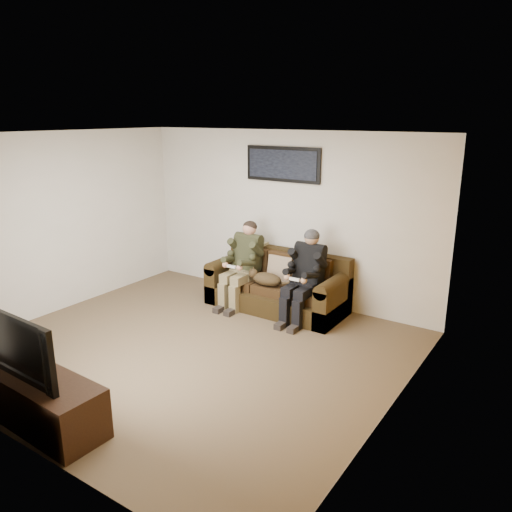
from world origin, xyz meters
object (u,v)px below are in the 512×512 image
Objects in this scene: person_left at (243,259)px; tv_stand at (37,398)px; cat at (266,279)px; person_right at (305,271)px; television at (29,344)px; sofa at (279,287)px; framed_poster at (283,164)px.

person_left is 3.63m from tv_stand.
tv_stand is at bearing -95.19° from cat.
person_right is 0.63m from cat.
television is (-0.91, -3.60, 0.09)m from person_right.
cat is 0.61× the size of television.
sofa is at bearing 75.89° from cat.
television is at bearing -95.19° from cat.
framed_poster is 0.80× the size of tv_stand.
tv_stand is (0.14, -3.60, -0.46)m from person_left.
person_right reaches higher than person_left.
television is (0.14, -3.60, 0.09)m from person_left.
framed_poster is (-0.13, 0.66, 1.59)m from cat.
person_left is 0.51m from cat.
cat is at bearing -104.11° from sofa.
tv_stand is at bearing -95.83° from sofa.
framed_poster is (0.33, 0.56, 1.39)m from person_left.
framed_poster is at bearing 89.40° from television.
person_right reaches higher than sofa.
person_right is at bearing 77.70° from television.
person_right reaches higher than television.
television reaches higher than tv_stand.
framed_poster is at bearing 101.44° from cat.
television is at bearing -104.24° from person_right.
framed_poster reaches higher than tv_stand.
person_left reaches higher than tv_stand.
sofa is 0.68m from person_left.
sofa is 1.32× the size of tv_stand.
cat is 1.72m from framed_poster.
framed_poster reaches higher than television.
tv_stand is at bearing 91.95° from television.
cat is at bearing -11.49° from person_left.
person_right is 1.94× the size of cat.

